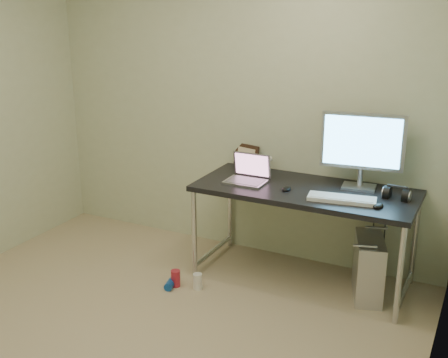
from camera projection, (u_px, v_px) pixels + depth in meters
floor at (119, 349)px, 3.51m from camera, size 3.50×3.50×0.00m
wall_back at (239, 106)px, 4.62m from camera, size 3.50×0.02×2.50m
wall_right at (438, 206)px, 2.38m from camera, size 0.02×3.50×2.50m
desk at (305, 198)px, 4.19m from camera, size 1.63×0.71×0.75m
tower_computer at (368, 267)px, 4.08m from camera, size 0.31×0.47×0.48m
cable_a at (373, 228)px, 4.33m from camera, size 0.01×0.16×0.69m
cable_b at (385, 234)px, 4.28m from camera, size 0.02×0.11×0.71m
can_red at (176, 278)px, 4.26m from camera, size 0.09×0.09×0.13m
can_white at (198, 281)px, 4.22m from camera, size 0.07×0.07×0.12m
can_blue at (170, 284)px, 4.24m from camera, size 0.09×0.13×0.06m
laptop at (248, 175)px, 4.31m from camera, size 0.30×0.25×0.21m
monitor at (362, 145)px, 4.07m from camera, size 0.60×0.20×0.56m
keyboard at (342, 199)px, 3.90m from camera, size 0.48×0.22×0.03m
mouse_right at (378, 205)px, 3.77m from camera, size 0.08×0.11×0.04m
mouse_left at (286, 188)px, 4.12m from camera, size 0.07×0.11×0.03m
headphones at (397, 194)px, 3.93m from camera, size 0.18×0.11×0.12m
picture_frame at (246, 155)px, 4.69m from camera, size 0.24×0.12×0.19m
webcam at (269, 160)px, 4.54m from camera, size 0.04×0.04×0.13m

